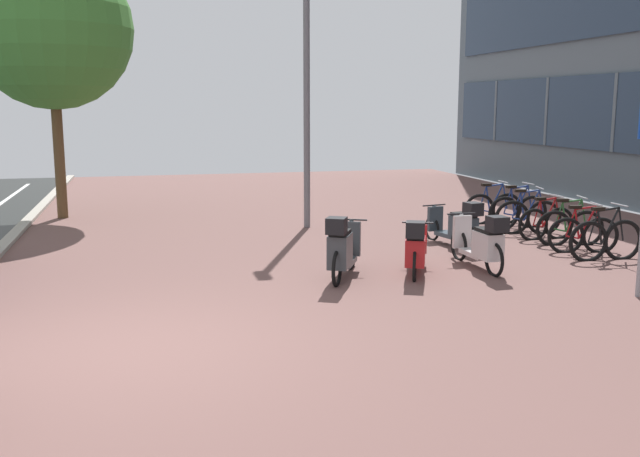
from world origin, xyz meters
The scene contains 14 objects.
ground centered at (1.43, 0.00, -0.02)m, with size 21.00×40.00×0.13m.
bicycle_rack_00 centered at (7.92, 2.71, 0.35)m, with size 1.40×0.48×1.01m.
bicycle_rack_01 centered at (7.92, 3.37, 0.33)m, with size 1.30×0.47×0.94m.
bicycle_rack_02 centered at (8.08, 4.02, 0.34)m, with size 1.31×0.47×0.98m.
bicycle_rack_03 centered at (7.98, 4.68, 0.33)m, with size 1.26×0.48×0.93m.
bicycle_rack_04 centered at (7.96, 5.34, 0.35)m, with size 1.38×0.48×1.01m.
bicycle_rack_05 centered at (8.10, 5.99, 0.36)m, with size 1.42×0.48×1.02m.
bicycle_rack_06 centered at (7.85, 6.65, 0.35)m, with size 1.40×0.48×1.00m.
scooter_near centered at (5.91, 4.35, 0.42)m, with size 0.66×1.71×0.94m.
scooter_mid centered at (3.12, 2.50, 0.48)m, with size 0.96×1.57×1.06m.
scooter_far centered at (5.50, 2.55, 0.45)m, with size 0.52×1.79×0.98m.
scooter_extra centered at (4.33, 2.50, 0.43)m, with size 0.91×1.56×0.95m.
lamp_post centered at (3.67, 7.24, 3.42)m, with size 0.20×0.52×6.18m.
street_tree centered at (-1.69, 9.93, 4.37)m, with size 3.68×3.68×6.22m.
Camera 1 is at (0.21, -7.71, 2.65)m, focal length 39.68 mm.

